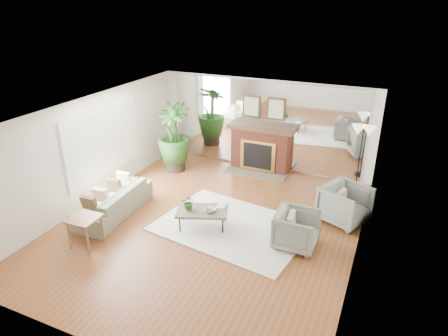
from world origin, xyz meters
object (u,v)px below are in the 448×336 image
at_px(armchair_back, 345,204).
at_px(sofa, 114,201).
at_px(fireplace, 260,148).
at_px(armchair_front, 297,229).
at_px(floor_lamp, 363,136).
at_px(potted_ficus, 174,136).
at_px(coffee_table, 202,211).
at_px(side_table, 84,222).

bearing_deg(armchair_back, sofa, 133.75).
height_order(fireplace, armchair_back, fireplace).
height_order(armchair_back, armchair_front, armchair_back).
height_order(armchair_back, floor_lamp, floor_lamp).
height_order(fireplace, potted_ficus, fireplace).
relative_size(armchair_front, floor_lamp, 0.47).
relative_size(fireplace, armchair_front, 2.52).
height_order(sofa, armchair_back, armchair_back).
relative_size(fireplace, potted_ficus, 1.08).
relative_size(coffee_table, armchair_back, 1.32).
relative_size(fireplace, side_table, 3.27).
bearing_deg(floor_lamp, armchair_front, -105.04).
bearing_deg(armchair_front, fireplace, 29.48).
distance_m(side_table, potted_ficus, 3.94).
bearing_deg(sofa, armchair_front, 92.02).
relative_size(coffee_table, potted_ficus, 0.64).
bearing_deg(armchair_front, side_table, 112.96).
xyz_separation_m(fireplace, armchair_front, (1.88, -3.23, -0.29)).
bearing_deg(armchair_back, coffee_table, 142.44).
bearing_deg(floor_lamp, fireplace, 171.97).
height_order(side_table, potted_ficus, potted_ficus).
height_order(coffee_table, floor_lamp, floor_lamp).
height_order(side_table, floor_lamp, floor_lamp).
distance_m(fireplace, floor_lamp, 2.80).
xyz_separation_m(coffee_table, side_table, (-1.78, -1.50, 0.13)).
height_order(potted_ficus, floor_lamp, potted_ficus).
xyz_separation_m(armchair_front, side_table, (-3.76, -1.65, 0.15)).
relative_size(fireplace, coffee_table, 1.69).
relative_size(armchair_back, armchair_front, 1.13).
distance_m(fireplace, armchair_front, 3.75).
relative_size(coffee_table, sofa, 0.58).
relative_size(coffee_table, side_table, 1.94).
bearing_deg(side_table, sofa, 104.01).
bearing_deg(floor_lamp, potted_ficus, -172.79).
distance_m(armchair_front, side_table, 4.11).
bearing_deg(potted_ficus, side_table, -85.87).
relative_size(side_table, floor_lamp, 0.36).
distance_m(armchair_front, potted_ficus, 4.66).
bearing_deg(fireplace, floor_lamp, -8.03).
bearing_deg(coffee_table, sofa, -172.74).
relative_size(sofa, potted_ficus, 1.10).
relative_size(sofa, side_table, 3.32).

